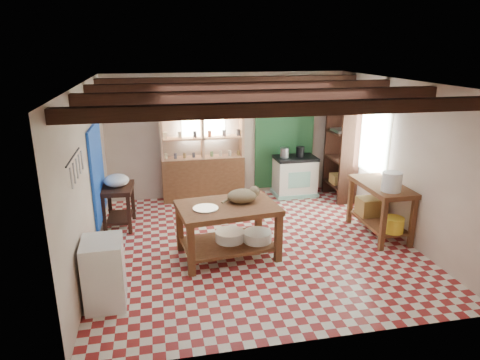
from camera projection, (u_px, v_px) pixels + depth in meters
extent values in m
cube|color=maroon|center=(254.00, 244.00, 7.06)|extent=(5.00, 5.00, 0.02)
cube|color=#404044|center=(256.00, 82.00, 6.28)|extent=(5.00, 5.00, 0.02)
cube|color=beige|center=(227.00, 136.00, 9.00)|extent=(5.00, 0.04, 2.60)
cube|color=beige|center=(312.00, 234.00, 4.33)|extent=(5.00, 0.04, 2.60)
cube|color=beige|center=(87.00, 177.00, 6.19)|extent=(0.04, 5.00, 2.60)
cube|color=beige|center=(400.00, 159.00, 7.15)|extent=(0.04, 5.00, 2.60)
cube|color=#381D13|center=(256.00, 91.00, 6.31)|extent=(5.00, 3.80, 0.15)
cube|color=blue|center=(98.00, 173.00, 7.10)|extent=(0.04, 1.40, 1.60)
cube|color=#1F4F29|center=(284.00, 136.00, 9.23)|extent=(1.30, 0.04, 2.30)
cube|color=silver|center=(203.00, 118.00, 8.77)|extent=(0.90, 0.02, 0.80)
cube|color=silver|center=(370.00, 141.00, 8.05)|extent=(0.02, 1.30, 1.20)
cube|color=black|center=(74.00, 167.00, 4.94)|extent=(0.06, 0.90, 0.28)
cube|color=black|center=(292.00, 94.00, 8.56)|extent=(0.86, 0.12, 0.36)
cube|color=#DDA87F|center=(203.00, 148.00, 8.78)|extent=(1.70, 0.34, 2.20)
cube|color=#381D13|center=(341.00, 152.00, 8.88)|extent=(0.40, 0.86, 2.00)
cube|color=brown|center=(228.00, 231.00, 6.53)|extent=(1.57, 1.15, 0.83)
cube|color=#F0E3D0|center=(295.00, 176.00, 9.21)|extent=(0.88, 0.60, 0.85)
cube|color=#381D13|center=(119.00, 207.00, 7.59)|extent=(0.57, 0.79, 0.77)
cube|color=white|center=(104.00, 273.00, 5.29)|extent=(0.50, 0.59, 0.87)
cube|color=brown|center=(380.00, 209.00, 7.28)|extent=(0.64, 1.27, 0.91)
ellipsoid|color=#947B56|center=(242.00, 196.00, 6.50)|extent=(0.54, 0.47, 0.21)
cylinder|color=#B2B2BA|center=(206.00, 208.00, 6.25)|extent=(0.42, 0.42, 0.02)
cylinder|color=white|center=(230.00, 236.00, 6.63)|extent=(0.50, 0.50, 0.16)
cylinder|color=white|center=(257.00, 236.00, 6.61)|extent=(0.49, 0.49, 0.15)
cylinder|color=#B2B2BA|center=(284.00, 153.00, 9.00)|extent=(0.19, 0.19, 0.21)
cylinder|color=black|center=(300.00, 152.00, 9.07)|extent=(0.18, 0.18, 0.22)
ellipsoid|color=white|center=(117.00, 180.00, 7.44)|extent=(0.46, 0.46, 0.22)
cylinder|color=white|center=(392.00, 182.00, 6.76)|extent=(0.31, 0.31, 0.31)
cube|color=#A37E41|center=(371.00, 206.00, 7.57)|extent=(0.44, 0.36, 0.31)
cylinder|color=yellow|center=(393.00, 225.00, 6.88)|extent=(0.33, 0.33, 0.24)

